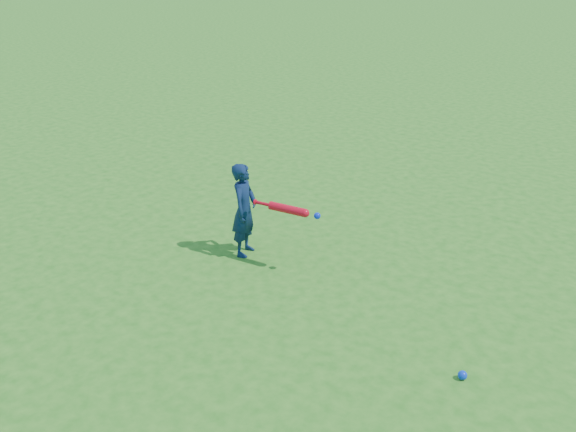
% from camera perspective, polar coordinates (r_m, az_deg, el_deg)
% --- Properties ---
extents(ground, '(80.00, 80.00, 0.00)m').
position_cam_1_polar(ground, '(6.27, -0.63, -4.43)').
color(ground, '#276F1A').
rests_on(ground, ground).
extents(child, '(0.32, 0.40, 0.95)m').
position_cam_1_polar(child, '(6.33, -3.91, 0.56)').
color(child, '#0D1F41').
rests_on(child, ground).
extents(ground_ball_blue, '(0.07, 0.07, 0.07)m').
position_cam_1_polar(ground_ball_blue, '(4.93, 15.25, -13.49)').
color(ground_ball_blue, '#0C36D8').
rests_on(ground_ball_blue, ground).
extents(bat_swing, '(0.71, 0.13, 0.08)m').
position_cam_1_polar(bat_swing, '(5.97, 0.22, 0.55)').
color(bat_swing, red).
rests_on(bat_swing, ground).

